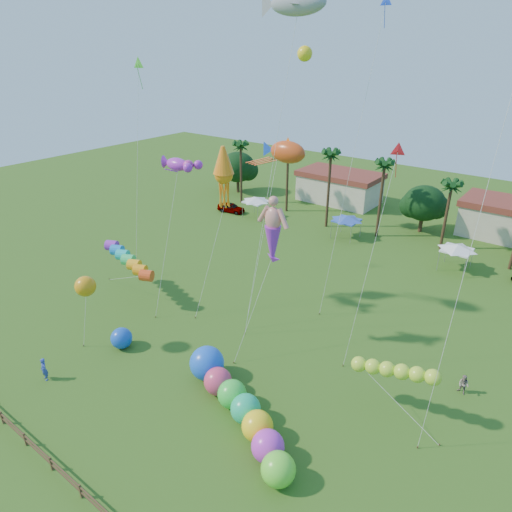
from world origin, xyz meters
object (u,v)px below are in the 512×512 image
Objects in this scene: spectator_b at (463,385)px; blue_ball at (121,338)px; car_a at (231,208)px; caterpillar_inflatable at (236,403)px; spectator_a at (44,369)px.

blue_ball is (-24.09, -11.49, 0.11)m from spectator_b.
car_a is 0.34× the size of caterpillar_inflatable.
caterpillar_inflatable is (27.17, -31.37, 0.37)m from car_a.
spectator_b is at bearing 68.23° from caterpillar_inflatable.
spectator_b is at bearing 25.50° from blue_ball.
spectator_a is 6.21m from blue_ball.
caterpillar_inflatable is at bearing 29.97° from spectator_a.
spectator_b is at bearing 41.28° from spectator_a.
caterpillar_inflatable is (-11.59, -11.61, 0.31)m from spectator_b.
car_a is at bearing 115.13° from blue_ball.
caterpillar_inflatable reaches higher than spectator_b.
car_a is 2.71× the size of spectator_b.
spectator_a is at bearing -101.76° from blue_ball.
spectator_b is 26.69m from blue_ball.
blue_ball is (1.27, 6.08, -0.04)m from spectator_a.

